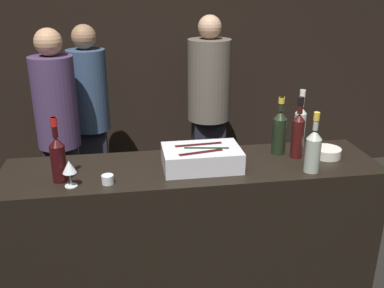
# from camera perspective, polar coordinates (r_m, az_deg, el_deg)

# --- Properties ---
(wall_back_chalkboard) EXTENTS (6.40, 0.06, 2.80)m
(wall_back_chalkboard) POSITION_cam_1_polar(r_m,az_deg,el_deg) (4.51, -4.60, 12.85)
(wall_back_chalkboard) COLOR black
(wall_back_chalkboard) RESTS_ON ground_plane
(bar_counter) EXTENTS (2.10, 0.53, 1.06)m
(bar_counter) POSITION_cam_1_polar(r_m,az_deg,el_deg) (2.65, 0.09, -13.49)
(bar_counter) COLOR black
(bar_counter) RESTS_ON ground_plane
(ice_bin_with_bottles) EXTENTS (0.42, 0.27, 0.12)m
(ice_bin_with_bottles) POSITION_cam_1_polar(r_m,az_deg,el_deg) (2.34, 1.28, -1.74)
(ice_bin_with_bottles) COLOR silver
(ice_bin_with_bottles) RESTS_ON bar_counter
(bowl_white) EXTENTS (0.16, 0.16, 0.05)m
(bowl_white) POSITION_cam_1_polar(r_m,az_deg,el_deg) (2.62, 17.52, -1.05)
(bowl_white) COLOR silver
(bowl_white) RESTS_ON bar_counter
(wine_glass) EXTENTS (0.07, 0.07, 0.14)m
(wine_glass) POSITION_cam_1_polar(r_m,az_deg,el_deg) (2.20, -16.05, -3.08)
(wine_glass) COLOR silver
(wine_glass) RESTS_ON bar_counter
(candle_votive) EXTENTS (0.06, 0.06, 0.05)m
(candle_votive) POSITION_cam_1_polar(r_m,az_deg,el_deg) (2.22, -11.18, -4.65)
(candle_votive) COLOR silver
(candle_votive) RESTS_ON bar_counter
(white_wine_bottle) EXTENTS (0.07, 0.07, 0.36)m
(white_wine_bottle) POSITION_cam_1_polar(r_m,az_deg,el_deg) (2.70, 14.19, 2.61)
(white_wine_bottle) COLOR #B2B7AD
(white_wine_bottle) RESTS_ON bar_counter
(champagne_bottle) EXTENTS (0.08, 0.08, 0.35)m
(champagne_bottle) POSITION_cam_1_polar(r_m,az_deg,el_deg) (2.56, 11.56, 1.78)
(champagne_bottle) COLOR black
(champagne_bottle) RESTS_ON bar_counter
(rose_wine_bottle) EXTENTS (0.08, 0.08, 0.33)m
(rose_wine_bottle) POSITION_cam_1_polar(r_m,az_deg,el_deg) (2.36, 15.85, -0.62)
(rose_wine_bottle) COLOR #9EA899
(rose_wine_bottle) RESTS_ON bar_counter
(red_wine_bottle_tall) EXTENTS (0.08, 0.08, 0.34)m
(red_wine_bottle_tall) POSITION_cam_1_polar(r_m,az_deg,el_deg) (2.26, -17.44, -1.63)
(red_wine_bottle_tall) COLOR black
(red_wine_bottle_tall) RESTS_ON bar_counter
(red_wine_bottle_black_foil) EXTENTS (0.07, 0.07, 0.36)m
(red_wine_bottle_black_foil) POSITION_cam_1_polar(r_m,az_deg,el_deg) (2.53, 13.94, 1.50)
(red_wine_bottle_black_foil) COLOR #380F0F
(red_wine_bottle_black_foil) RESTS_ON bar_counter
(person_in_hoodie) EXTENTS (0.39, 0.39, 1.76)m
(person_in_hoodie) POSITION_cam_1_polar(r_m,az_deg,el_deg) (4.01, 2.24, 5.66)
(person_in_hoodie) COLOR black
(person_in_hoodie) RESTS_ON ground_plane
(person_blond_tee) EXTENTS (0.33, 0.33, 1.69)m
(person_blond_tee) POSITION_cam_1_polar(r_m,az_deg,el_deg) (3.93, -13.41, 4.43)
(person_blond_tee) COLOR black
(person_blond_tee) RESTS_ON ground_plane
(person_grey_polo) EXTENTS (0.34, 0.34, 1.71)m
(person_grey_polo) POSITION_cam_1_polar(r_m,az_deg,el_deg) (3.58, -17.46, 2.52)
(person_grey_polo) COLOR black
(person_grey_polo) RESTS_ON ground_plane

